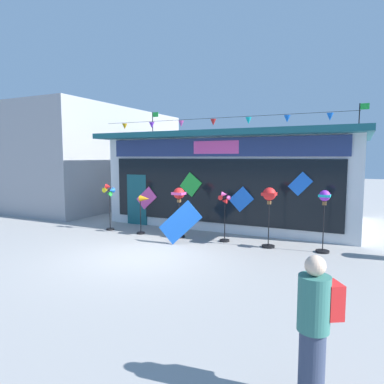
% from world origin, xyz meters
% --- Properties ---
extents(ground_plane, '(80.00, 80.00, 0.00)m').
position_xyz_m(ground_plane, '(0.00, 0.00, 0.00)').
color(ground_plane, '#9E9B99').
extents(kite_shop_building, '(9.85, 6.56, 4.83)m').
position_xyz_m(kite_shop_building, '(0.70, 6.54, 1.82)').
color(kite_shop_building, silver).
rests_on(kite_shop_building, ground_plane).
extents(wind_spinner_far_left, '(0.45, 0.29, 1.72)m').
position_xyz_m(wind_spinner_far_left, '(-2.96, 2.28, 1.26)').
color(wind_spinner_far_left, black).
rests_on(wind_spinner_far_left, ground_plane).
extents(wind_spinner_left, '(0.52, 0.29, 1.37)m').
position_xyz_m(wind_spinner_left, '(-1.44, 2.27, 0.97)').
color(wind_spinner_left, black).
rests_on(wind_spinner_left, ground_plane).
extents(wind_spinner_center_left, '(0.39, 0.39, 1.68)m').
position_xyz_m(wind_spinner_center_left, '(-0.11, 2.40, 1.31)').
color(wind_spinner_center_left, black).
rests_on(wind_spinner_center_left, ground_plane).
extents(wind_spinner_center_right, '(0.37, 0.31, 1.60)m').
position_xyz_m(wind_spinner_center_right, '(1.48, 2.51, 1.03)').
color(wind_spinner_center_right, black).
rests_on(wind_spinner_center_right, ground_plane).
extents(wind_spinner_right, '(0.40, 0.40, 1.81)m').
position_xyz_m(wind_spinner_right, '(2.91, 2.43, 1.43)').
color(wind_spinner_right, black).
rests_on(wind_spinner_right, ground_plane).
extents(wind_spinner_far_right, '(0.38, 0.38, 1.78)m').
position_xyz_m(wind_spinner_far_right, '(4.43, 2.55, 1.31)').
color(wind_spinner_far_right, black).
rests_on(wind_spinner_far_right, ground_plane).
extents(person_near_camera, '(0.48, 0.43, 1.68)m').
position_xyz_m(person_near_camera, '(4.94, -3.95, 0.89)').
color(person_near_camera, '#333D56').
rests_on(person_near_camera, ground_plane).
extents(display_kite_on_ground, '(1.38, 0.31, 1.38)m').
position_xyz_m(display_kite_on_ground, '(0.37, 1.59, 0.69)').
color(display_kite_on_ground, blue).
rests_on(display_kite_on_ground, ground_plane).
extents(neighbour_building, '(5.07, 9.99, 5.25)m').
position_xyz_m(neighbour_building, '(-8.17, 7.71, 2.63)').
color(neighbour_building, '#99999E').
rests_on(neighbour_building, ground_plane).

